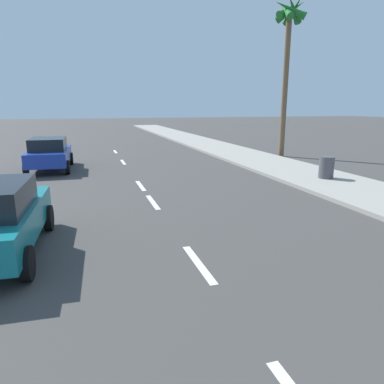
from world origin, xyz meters
name	(u,v)px	position (x,y,z in m)	size (l,w,h in m)	color
ground_plane	(139,183)	(0.00, 20.00, 0.00)	(160.00, 160.00, 0.00)	#423F3D
sidewalk_strip	(275,165)	(7.42, 22.00, 0.07)	(3.60, 80.00, 0.14)	#9E998E
lane_stripe_3	(199,264)	(0.00, 12.14, 0.00)	(0.16, 1.80, 0.01)	white
lane_stripe_4	(153,202)	(0.00, 16.95, 0.00)	(0.16, 1.80, 0.01)	white
lane_stripe_5	(141,186)	(0.00, 19.49, 0.00)	(0.16, 1.80, 0.01)	white
lane_stripe_6	(123,162)	(0.00, 25.73, 0.00)	(0.16, 1.80, 0.01)	white
lane_stripe_7	(115,152)	(0.00, 30.59, 0.00)	(0.16, 1.80, 0.01)	white
parked_car_blue	(49,153)	(-3.66, 24.33, 0.84)	(2.05, 4.26, 1.57)	#1E389E
palm_tree_far	(288,35)	(9.70, 25.21, 7.05)	(1.98, 1.78, 9.11)	brown
trash_bin_far	(326,167)	(7.51, 18.07, 0.59)	(0.60, 0.60, 0.89)	#47474C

